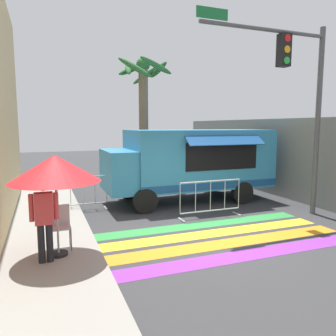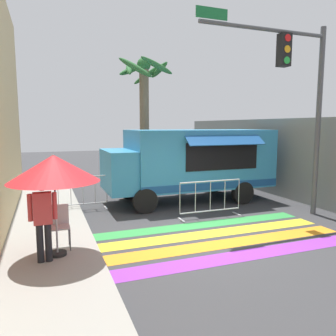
{
  "view_description": "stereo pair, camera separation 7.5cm",
  "coord_description": "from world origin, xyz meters",
  "px_view_note": "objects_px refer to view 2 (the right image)",
  "views": [
    {
      "loc": [
        -3.94,
        -7.09,
        2.76
      ],
      "look_at": [
        -0.26,
        2.44,
        1.44
      ],
      "focal_mm": 35.0,
      "sensor_mm": 36.0,
      "label": 1
    },
    {
      "loc": [
        -3.87,
        -7.12,
        2.76
      ],
      "look_at": [
        -0.26,
        2.44,
        1.44
      ],
      "focal_mm": 35.0,
      "sensor_mm": 36.0,
      "label": 2
    }
  ],
  "objects_px": {
    "vendor_person": "(43,216)",
    "barricade_front": "(210,199)",
    "traffic_signal_pole": "(298,85)",
    "barricade_side": "(83,194)",
    "palm_tree": "(144,101)",
    "patio_umbrella": "(54,169)",
    "folding_chair": "(59,222)",
    "food_truck": "(187,160)"
  },
  "relations": [
    {
      "from": "patio_umbrella",
      "to": "barricade_side",
      "type": "relative_size",
      "value": 1.3
    },
    {
      "from": "food_truck",
      "to": "vendor_person",
      "type": "relative_size",
      "value": 3.74
    },
    {
      "from": "palm_tree",
      "to": "folding_chair",
      "type": "bearing_deg",
      "value": -119.97
    },
    {
      "from": "folding_chair",
      "to": "vendor_person",
      "type": "xyz_separation_m",
      "value": [
        -0.31,
        -0.7,
        0.35
      ]
    },
    {
      "from": "traffic_signal_pole",
      "to": "patio_umbrella",
      "type": "bearing_deg",
      "value": -171.53
    },
    {
      "from": "folding_chair",
      "to": "palm_tree",
      "type": "distance_m",
      "value": 8.58
    },
    {
      "from": "food_truck",
      "to": "patio_umbrella",
      "type": "height_order",
      "value": "food_truck"
    },
    {
      "from": "palm_tree",
      "to": "traffic_signal_pole",
      "type": "bearing_deg",
      "value": -66.32
    },
    {
      "from": "vendor_person",
      "to": "food_truck",
      "type": "bearing_deg",
      "value": 42.5
    },
    {
      "from": "vendor_person",
      "to": "barricade_front",
      "type": "relative_size",
      "value": 0.8
    },
    {
      "from": "food_truck",
      "to": "traffic_signal_pole",
      "type": "relative_size",
      "value": 1.05
    },
    {
      "from": "traffic_signal_pole",
      "to": "vendor_person",
      "type": "distance_m",
      "value": 7.75
    },
    {
      "from": "vendor_person",
      "to": "barricade_front",
      "type": "height_order",
      "value": "vendor_person"
    },
    {
      "from": "food_truck",
      "to": "barricade_side",
      "type": "relative_size",
      "value": 3.81
    },
    {
      "from": "barricade_front",
      "to": "food_truck",
      "type": "bearing_deg",
      "value": 83.88
    },
    {
      "from": "vendor_person",
      "to": "barricade_side",
      "type": "distance_m",
      "value": 4.5
    },
    {
      "from": "traffic_signal_pole",
      "to": "palm_tree",
      "type": "height_order",
      "value": "traffic_signal_pole"
    },
    {
      "from": "traffic_signal_pole",
      "to": "barricade_side",
      "type": "height_order",
      "value": "traffic_signal_pole"
    },
    {
      "from": "patio_umbrella",
      "to": "vendor_person",
      "type": "bearing_deg",
      "value": -133.6
    },
    {
      "from": "barricade_front",
      "to": "palm_tree",
      "type": "height_order",
      "value": "palm_tree"
    },
    {
      "from": "palm_tree",
      "to": "patio_umbrella",
      "type": "bearing_deg",
      "value": -118.88
    },
    {
      "from": "traffic_signal_pole",
      "to": "barricade_side",
      "type": "xyz_separation_m",
      "value": [
        -5.88,
        3.04,
        -3.38
      ]
    },
    {
      "from": "traffic_signal_pole",
      "to": "vendor_person",
      "type": "height_order",
      "value": "traffic_signal_pole"
    },
    {
      "from": "traffic_signal_pole",
      "to": "patio_umbrella",
      "type": "xyz_separation_m",
      "value": [
        -6.84,
        -1.02,
        -2.01
      ]
    },
    {
      "from": "traffic_signal_pole",
      "to": "folding_chair",
      "type": "relative_size",
      "value": 6.22
    },
    {
      "from": "food_truck",
      "to": "folding_chair",
      "type": "xyz_separation_m",
      "value": [
        -4.62,
        -3.61,
        -0.81
      ]
    },
    {
      "from": "traffic_signal_pole",
      "to": "palm_tree",
      "type": "distance_m",
      "value": 6.93
    },
    {
      "from": "folding_chair",
      "to": "barricade_side",
      "type": "relative_size",
      "value": 0.58
    },
    {
      "from": "patio_umbrella",
      "to": "folding_chair",
      "type": "distance_m",
      "value": 1.3
    },
    {
      "from": "food_truck",
      "to": "barricade_front",
      "type": "distance_m",
      "value": 2.45
    },
    {
      "from": "folding_chair",
      "to": "vendor_person",
      "type": "height_order",
      "value": "vendor_person"
    },
    {
      "from": "food_truck",
      "to": "vendor_person",
      "type": "distance_m",
      "value": 6.56
    },
    {
      "from": "barricade_front",
      "to": "traffic_signal_pole",
      "type": "bearing_deg",
      "value": -18.12
    },
    {
      "from": "folding_chair",
      "to": "vendor_person",
      "type": "relative_size",
      "value": 0.57
    },
    {
      "from": "traffic_signal_pole",
      "to": "barricade_front",
      "type": "distance_m",
      "value": 4.2
    },
    {
      "from": "patio_umbrella",
      "to": "folding_chair",
      "type": "bearing_deg",
      "value": 80.99
    },
    {
      "from": "food_truck",
      "to": "palm_tree",
      "type": "distance_m",
      "value": 4.1
    },
    {
      "from": "folding_chair",
      "to": "barricade_side",
      "type": "bearing_deg",
      "value": 98.23
    },
    {
      "from": "folding_chair",
      "to": "palm_tree",
      "type": "bearing_deg",
      "value": 82.11
    },
    {
      "from": "palm_tree",
      "to": "vendor_person",
      "type": "bearing_deg",
      "value": -119.46
    },
    {
      "from": "traffic_signal_pole",
      "to": "folding_chair",
      "type": "xyz_separation_m",
      "value": [
        -6.77,
        -0.58,
        -3.23
      ]
    },
    {
      "from": "patio_umbrella",
      "to": "palm_tree",
      "type": "bearing_deg",
      "value": 61.12
    }
  ]
}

